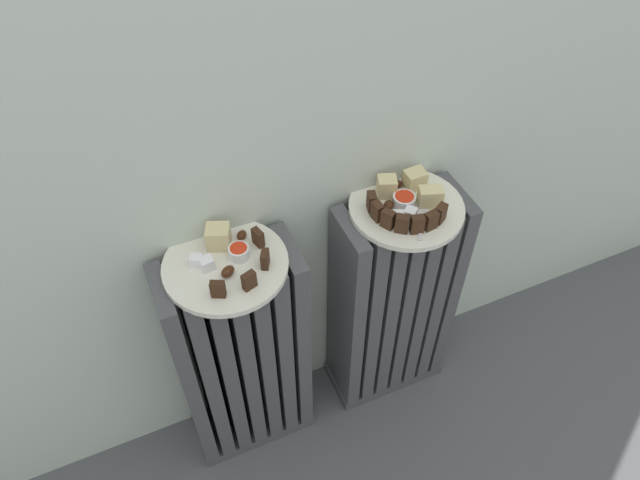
# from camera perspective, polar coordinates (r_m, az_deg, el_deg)

# --- Properties ---
(radiator_left) EXTENTS (0.29, 0.14, 0.63)m
(radiator_left) POSITION_cam_1_polar(r_m,az_deg,el_deg) (1.38, -7.39, -11.16)
(radiator_left) COLOR #47474C
(radiator_left) RESTS_ON ground_plane
(radiator_right) EXTENTS (0.29, 0.14, 0.63)m
(radiator_right) POSITION_cam_1_polar(r_m,az_deg,el_deg) (1.47, 6.87, -6.10)
(radiator_right) COLOR #47474C
(radiator_right) RESTS_ON ground_plane
(plate_left) EXTENTS (0.23, 0.23, 0.01)m
(plate_left) POSITION_cam_1_polar(r_m,az_deg,el_deg) (1.12, -8.96, -2.37)
(plate_left) COLOR silver
(plate_left) RESTS_ON radiator_left
(plate_right) EXTENTS (0.23, 0.23, 0.01)m
(plate_right) POSITION_cam_1_polar(r_m,az_deg,el_deg) (1.22, 8.21, 3.06)
(plate_right) COLOR silver
(plate_right) RESTS_ON radiator_right
(dark_cake_slice_left_0) EXTENTS (0.03, 0.02, 0.04)m
(dark_cake_slice_left_0) POSITION_cam_1_polar(r_m,az_deg,el_deg) (1.05, -9.68, -4.63)
(dark_cake_slice_left_0) COLOR #382114
(dark_cake_slice_left_0) RESTS_ON plate_left
(dark_cake_slice_left_1) EXTENTS (0.03, 0.02, 0.04)m
(dark_cake_slice_left_1) POSITION_cam_1_polar(r_m,az_deg,el_deg) (1.06, -6.75, -3.85)
(dark_cake_slice_left_1) COLOR #382114
(dark_cake_slice_left_1) RESTS_ON plate_left
(dark_cake_slice_left_2) EXTENTS (0.02, 0.03, 0.04)m
(dark_cake_slice_left_2) POSITION_cam_1_polar(r_m,az_deg,el_deg) (1.09, -5.24, -1.82)
(dark_cake_slice_left_2) COLOR #382114
(dark_cake_slice_left_2) RESTS_ON plate_left
(dark_cake_slice_left_3) EXTENTS (0.02, 0.03, 0.04)m
(dark_cake_slice_left_3) POSITION_cam_1_polar(r_m,az_deg,el_deg) (1.12, -5.91, 0.24)
(dark_cake_slice_left_3) COLOR #382114
(dark_cake_slice_left_3) RESTS_ON plate_left
(marble_cake_slice_left_0) EXTENTS (0.05, 0.05, 0.05)m
(marble_cake_slice_left_0) POSITION_cam_1_polar(r_m,az_deg,el_deg) (1.13, -9.62, 0.31)
(marble_cake_slice_left_0) COLOR beige
(marble_cake_slice_left_0) RESTS_ON plate_left
(turkish_delight_left_0) EXTENTS (0.03, 0.03, 0.02)m
(turkish_delight_left_0) POSITION_cam_1_polar(r_m,az_deg,el_deg) (1.10, -10.70, -2.20)
(turkish_delight_left_0) COLOR white
(turkish_delight_left_0) RESTS_ON plate_left
(turkish_delight_left_1) EXTENTS (0.03, 0.03, 0.02)m
(turkish_delight_left_1) POSITION_cam_1_polar(r_m,az_deg,el_deg) (1.11, -11.68, -1.91)
(turkish_delight_left_1) COLOR white
(turkish_delight_left_1) RESTS_ON plate_left
(medjool_date_left_0) EXTENTS (0.03, 0.03, 0.01)m
(medjool_date_left_0) POSITION_cam_1_polar(r_m,az_deg,el_deg) (1.15, -7.45, 0.47)
(medjool_date_left_0) COLOR #3D1E0F
(medjool_date_left_0) RESTS_ON plate_left
(medjool_date_left_1) EXTENTS (0.03, 0.03, 0.02)m
(medjool_date_left_1) POSITION_cam_1_polar(r_m,az_deg,el_deg) (1.09, -8.76, -2.98)
(medjool_date_left_1) COLOR #3D1E0F
(medjool_date_left_1) RESTS_ON plate_left
(jam_bowl_left) EXTENTS (0.04, 0.04, 0.02)m
(jam_bowl_left) POSITION_cam_1_polar(r_m,az_deg,el_deg) (1.11, -7.71, -1.09)
(jam_bowl_left) COLOR white
(jam_bowl_left) RESTS_ON plate_left
(dark_cake_slice_right_0) EXTENTS (0.02, 0.03, 0.04)m
(dark_cake_slice_right_0) POSITION_cam_1_polar(r_m,az_deg,el_deg) (1.19, 4.92, 3.64)
(dark_cake_slice_right_0) COLOR #382114
(dark_cake_slice_right_0) RESTS_ON plate_right
(dark_cake_slice_right_1) EXTENTS (0.02, 0.03, 0.04)m
(dark_cake_slice_right_1) POSITION_cam_1_polar(r_m,az_deg,el_deg) (1.17, 5.46, 2.72)
(dark_cake_slice_right_1) COLOR #382114
(dark_cake_slice_right_1) RESTS_ON plate_right
(dark_cake_slice_right_2) EXTENTS (0.03, 0.03, 0.04)m
(dark_cake_slice_right_2) POSITION_cam_1_polar(r_m,az_deg,el_deg) (1.16, 6.47, 1.98)
(dark_cake_slice_right_2) COLOR #382114
(dark_cake_slice_right_2) RESTS_ON plate_right
(dark_cake_slice_right_3) EXTENTS (0.03, 0.03, 0.04)m
(dark_cake_slice_right_3) POSITION_cam_1_polar(r_m,az_deg,el_deg) (1.15, 7.80, 1.53)
(dark_cake_slice_right_3) COLOR #382114
(dark_cake_slice_right_3) RESTS_ON plate_right
(dark_cake_slice_right_4) EXTENTS (0.03, 0.02, 0.04)m
(dark_cake_slice_right_4) POSITION_cam_1_polar(r_m,az_deg,el_deg) (1.15, 9.22, 1.48)
(dark_cake_slice_right_4) COLOR #382114
(dark_cake_slice_right_4) RESTS_ON plate_right
(dark_cake_slice_right_5) EXTENTS (0.03, 0.02, 0.04)m
(dark_cake_slice_right_5) POSITION_cam_1_polar(r_m,az_deg,el_deg) (1.17, 10.48, 1.81)
(dark_cake_slice_right_5) COLOR #382114
(dark_cake_slice_right_5) RESTS_ON plate_right
(dark_cake_slice_right_6) EXTENTS (0.03, 0.03, 0.04)m
(dark_cake_slice_right_6) POSITION_cam_1_polar(r_m,az_deg,el_deg) (1.18, 11.37, 2.48)
(dark_cake_slice_right_6) COLOR #382114
(dark_cake_slice_right_6) RESTS_ON plate_right
(marble_cake_slice_right_0) EXTENTS (0.05, 0.04, 0.04)m
(marble_cake_slice_right_0) POSITION_cam_1_polar(r_m,az_deg,el_deg) (1.21, 10.44, 4.07)
(marble_cake_slice_right_0) COLOR beige
(marble_cake_slice_right_0) RESTS_ON plate_right
(marble_cake_slice_right_1) EXTENTS (0.05, 0.05, 0.04)m
(marble_cake_slice_right_1) POSITION_cam_1_polar(r_m,az_deg,el_deg) (1.22, 6.35, 5.07)
(marble_cake_slice_right_1) COLOR beige
(marble_cake_slice_right_1) RESTS_ON plate_right
(marble_cake_slice_right_2) EXTENTS (0.04, 0.03, 0.04)m
(marble_cake_slice_right_2) POSITION_cam_1_polar(r_m,az_deg,el_deg) (1.25, 8.98, 5.72)
(marble_cake_slice_right_2) COLOR beige
(marble_cake_slice_right_2) RESTS_ON plate_right
(turkish_delight_right_0) EXTENTS (0.03, 0.03, 0.02)m
(turkish_delight_right_0) POSITION_cam_1_polar(r_m,az_deg,el_deg) (1.18, 7.49, 2.22)
(turkish_delight_right_0) COLOR white
(turkish_delight_right_0) RESTS_ON plate_right
(turkish_delight_right_1) EXTENTS (0.03, 0.03, 0.02)m
(turkish_delight_right_1) POSITION_cam_1_polar(r_m,az_deg,el_deg) (1.19, 8.57, 2.48)
(turkish_delight_right_1) COLOR white
(turkish_delight_right_1) RESTS_ON plate_right
(medjool_date_right_0) EXTENTS (0.03, 0.03, 0.02)m
(medjool_date_right_0) POSITION_cam_1_polar(r_m,az_deg,el_deg) (1.25, 7.23, 5.37)
(medjool_date_right_0) COLOR #3D1E0F
(medjool_date_right_0) RESTS_ON plate_right
(medjool_date_right_2) EXTENTS (0.03, 0.03, 0.02)m
(medjool_date_right_2) POSITION_cam_1_polar(r_m,az_deg,el_deg) (1.20, 6.53, 3.30)
(medjool_date_right_2) COLOR #3D1E0F
(medjool_date_right_2) RESTS_ON plate_right
(jam_bowl_right) EXTENTS (0.05, 0.05, 0.02)m
(jam_bowl_right) POSITION_cam_1_polar(r_m,az_deg,el_deg) (1.21, 7.99, 3.82)
(jam_bowl_right) COLOR white
(jam_bowl_right) RESTS_ON plate_right
(fork) EXTENTS (0.06, 0.08, 0.00)m
(fork) POSITION_cam_1_polar(r_m,az_deg,el_deg) (1.19, 9.62, 1.84)
(fork) COLOR silver
(fork) RESTS_ON plate_right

